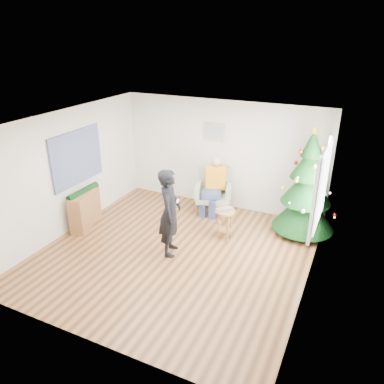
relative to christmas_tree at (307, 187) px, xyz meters
The scene contains 19 objects.
floor 3.04m from the christmas_tree, 137.46° to the right, with size 5.00×5.00×0.00m, color brown.
ceiling 3.25m from the christmas_tree, 137.46° to the right, with size 5.00×5.00×0.00m, color white.
wall_back 2.19m from the christmas_tree, 164.86° to the left, with size 5.00×5.00×0.00m, color silver.
wall_front 4.91m from the christmas_tree, 115.40° to the right, with size 5.00×5.00×0.00m, color silver.
wall_left 5.00m from the christmas_tree, 157.25° to the right, with size 5.00×5.00×0.00m, color silver.
wall_right 1.99m from the christmas_tree, 78.41° to the right, with size 5.00×5.00×0.00m, color silver.
window_panel 1.10m from the christmas_tree, 68.53° to the right, with size 0.04×1.30×1.40m, color white.
curtains 1.09m from the christmas_tree, 70.15° to the right, with size 0.05×1.75×1.50m.
christmas_tree is the anchor object (origin of this frame).
stool 1.86m from the christmas_tree, 147.40° to the right, with size 0.42×0.42×0.63m.
laptop 1.76m from the christmas_tree, 147.40° to the right, with size 0.34×0.22×0.03m, color silver.
armchair 2.23m from the christmas_tree, behind, with size 0.97×0.94×1.04m.
seated_person 2.14m from the christmas_tree, behind, with size 0.55×0.72×1.36m.
standing_man 2.92m from the christmas_tree, 138.87° to the right, with size 0.63×0.42×1.74m, color black.
game_controller 2.80m from the christmas_tree, 135.91° to the right, with size 0.04×0.13×0.04m, color white.
console 4.80m from the christmas_tree, 158.71° to the right, with size 0.30×1.00×0.80m, color brown.
garland 4.76m from the christmas_tree, 158.71° to the right, with size 0.14×0.14×0.90m, color black.
tapestry 4.87m from the christmas_tree, 160.34° to the right, with size 0.03×1.50×1.15m, color black.
framed_picture 2.50m from the christmas_tree, 166.99° to the left, with size 0.52×0.05×0.42m.
Camera 1 is at (2.98, -5.52, 4.04)m, focal length 35.00 mm.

